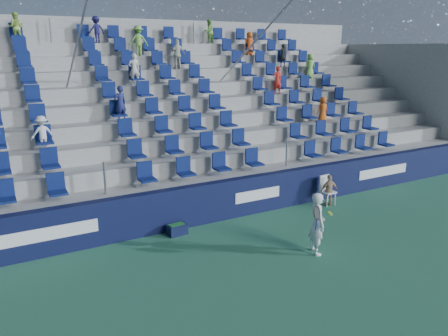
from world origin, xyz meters
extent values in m
plane|color=#317251|center=(0.00, 0.00, 0.00)|extent=(70.00, 70.00, 0.00)
cube|color=#0F153A|center=(0.00, 3.15, 0.60)|extent=(24.00, 0.30, 1.20)
cube|color=white|center=(-5.00, 2.99, 0.62)|extent=(3.20, 0.02, 0.34)
cube|color=white|center=(1.50, 2.99, 0.62)|extent=(1.60, 0.02, 0.34)
cube|color=white|center=(7.00, 2.99, 0.62)|extent=(2.40, 0.02, 0.34)
cube|color=#A9A9A4|center=(0.00, 3.72, 0.60)|extent=(24.00, 0.85, 1.20)
cube|color=#A9A9A4|center=(0.00, 4.57, 0.85)|extent=(24.00, 0.85, 1.70)
cube|color=#A9A9A4|center=(0.00, 5.42, 1.10)|extent=(24.00, 0.85, 2.20)
cube|color=#A9A9A4|center=(0.00, 6.28, 1.35)|extent=(24.00, 0.85, 2.70)
cube|color=#A9A9A4|center=(0.00, 7.12, 1.60)|extent=(24.00, 0.85, 3.20)
cube|color=#A9A9A4|center=(0.00, 7.97, 1.85)|extent=(24.00, 0.85, 3.70)
cube|color=#A9A9A4|center=(0.00, 8.82, 2.10)|extent=(24.00, 0.85, 4.20)
cube|color=#A9A9A4|center=(0.00, 9.68, 2.35)|extent=(24.00, 0.85, 4.70)
cube|color=#A9A9A4|center=(0.00, 10.52, 2.60)|extent=(24.00, 0.85, 5.20)
cube|color=#A9A9A4|center=(0.00, 11.20, 3.10)|extent=(24.00, 0.50, 6.20)
cube|color=#A9A9A4|center=(11.85, 7.12, 2.60)|extent=(0.30, 7.65, 5.20)
cube|color=#0D1C53|center=(0.00, 3.72, 1.55)|extent=(16.05, 0.50, 0.70)
cube|color=#0D1C53|center=(0.00, 4.57, 2.05)|extent=(16.05, 0.50, 0.70)
cube|color=#0D1C53|center=(0.00, 5.42, 2.55)|extent=(16.05, 0.50, 0.70)
cube|color=#0D1C53|center=(0.00, 6.28, 3.05)|extent=(16.05, 0.50, 0.70)
cube|color=#0D1C53|center=(0.00, 7.12, 3.55)|extent=(16.05, 0.50, 0.70)
cube|color=#0D1C53|center=(0.00, 7.97, 4.05)|extent=(16.05, 0.50, 0.70)
cube|color=#0D1C53|center=(0.00, 8.82, 4.55)|extent=(16.05, 0.50, 0.70)
cube|color=#0D1C53|center=(0.00, 9.68, 5.05)|extent=(16.05, 0.50, 0.70)
cube|color=#0D1C53|center=(0.00, 10.52, 5.55)|extent=(16.05, 0.50, 0.70)
cylinder|color=gray|center=(-3.00, 7.12, 4.35)|extent=(0.06, 7.68, 4.55)
cylinder|color=gray|center=(3.00, 7.12, 4.35)|extent=(0.06, 7.68, 4.55)
imported|color=#D55219|center=(5.26, 9.62, 5.21)|extent=(0.50, 0.34, 1.01)
imported|color=#77B94A|center=(0.09, 9.62, 5.28)|extent=(0.83, 0.58, 1.16)
imported|color=#73B548|center=(3.65, 10.47, 5.72)|extent=(0.57, 0.48, 1.03)
imported|color=black|center=(6.50, 8.77, 4.69)|extent=(0.38, 0.26, 0.99)
imported|color=silver|center=(-4.24, 5.38, 2.69)|extent=(0.68, 0.45, 0.98)
imported|color=navy|center=(-1.73, 6.23, 3.27)|extent=(0.48, 0.37, 1.15)
imported|color=#D35B18|center=(6.03, 5.38, 2.69)|extent=(0.50, 0.35, 0.98)
imported|color=red|center=(5.02, 7.08, 3.75)|extent=(0.43, 0.31, 1.09)
imported|color=silver|center=(1.39, 8.77, 4.77)|extent=(0.70, 0.36, 1.15)
imported|color=#1A194B|center=(-1.31, 10.47, 5.71)|extent=(0.73, 0.53, 1.02)
imported|color=#85CB51|center=(7.40, 7.93, 4.24)|extent=(0.56, 0.40, 1.08)
imported|color=#9CC54E|center=(-4.21, 10.47, 5.73)|extent=(0.57, 0.48, 1.06)
imported|color=beige|center=(-0.67, 7.92, 4.26)|extent=(0.42, 0.29, 1.13)
imported|color=white|center=(1.30, 0.01, 0.80)|extent=(0.55, 0.68, 1.60)
cylinder|color=navy|center=(1.05, -0.24, 0.91)|extent=(0.03, 0.03, 0.28)
torus|color=black|center=(1.05, -0.24, 1.21)|extent=(0.30, 0.17, 0.28)
plane|color=#262626|center=(1.05, -0.24, 1.21)|extent=(0.30, 0.16, 0.29)
sphere|color=#BCD732|center=(1.55, -0.19, 1.06)|extent=(0.07, 0.07, 0.07)
sphere|color=#BCD732|center=(1.55, -0.13, 1.09)|extent=(0.07, 0.07, 0.07)
cube|color=white|center=(3.96, 2.55, 0.45)|extent=(0.46, 0.46, 0.04)
cube|color=white|center=(3.96, 2.75, 0.71)|extent=(0.43, 0.07, 0.53)
cylinder|color=white|center=(3.78, 2.38, 0.21)|extent=(0.03, 0.03, 0.43)
cylinder|color=white|center=(4.13, 2.38, 0.21)|extent=(0.03, 0.03, 0.43)
cylinder|color=white|center=(3.78, 2.72, 0.21)|extent=(0.03, 0.03, 0.43)
cylinder|color=white|center=(4.13, 2.72, 0.21)|extent=(0.03, 0.03, 0.43)
imported|color=tan|center=(3.96, 2.50, 0.52)|extent=(0.65, 0.34, 1.05)
cube|color=#0D1433|center=(-1.32, 2.75, 0.14)|extent=(0.56, 0.39, 0.29)
cube|color=#1E662D|center=(-1.32, 2.75, 0.21)|extent=(0.45, 0.29, 0.17)
camera|label=1|loc=(-5.58, -7.71, 4.99)|focal=35.00mm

